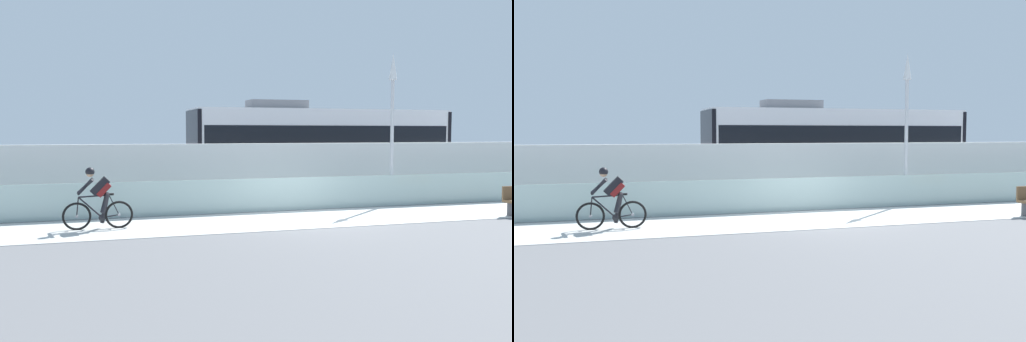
% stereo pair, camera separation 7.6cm
% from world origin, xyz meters
% --- Properties ---
extents(ground_plane, '(200.00, 200.00, 0.00)m').
position_xyz_m(ground_plane, '(0.00, 0.00, 0.00)').
color(ground_plane, slate).
extents(bike_path_deck, '(32.00, 3.20, 0.01)m').
position_xyz_m(bike_path_deck, '(0.00, 0.00, 0.01)').
color(bike_path_deck, beige).
rests_on(bike_path_deck, ground).
extents(glass_parapet, '(32.00, 0.05, 1.05)m').
position_xyz_m(glass_parapet, '(0.00, 1.85, 0.52)').
color(glass_parapet, '#ADC6C1').
rests_on(glass_parapet, ground).
extents(concrete_barrier_wall, '(32.00, 0.36, 2.11)m').
position_xyz_m(concrete_barrier_wall, '(0.00, 3.65, 1.06)').
color(concrete_barrier_wall, silver).
rests_on(concrete_barrier_wall, ground).
extents(tram_rail_near, '(32.00, 0.08, 0.01)m').
position_xyz_m(tram_rail_near, '(0.00, 6.13, 0.00)').
color(tram_rail_near, '#595654').
rests_on(tram_rail_near, ground).
extents(tram_rail_far, '(32.00, 0.08, 0.01)m').
position_xyz_m(tram_rail_far, '(0.00, 7.57, 0.00)').
color(tram_rail_far, '#595654').
rests_on(tram_rail_far, ground).
extents(tram, '(11.06, 2.54, 3.81)m').
position_xyz_m(tram, '(3.39, 6.85, 1.89)').
color(tram, silver).
rests_on(tram, ground).
extents(cyclist_on_bike, '(1.77, 0.58, 1.61)m').
position_xyz_m(cyclist_on_bike, '(-5.82, 0.00, 0.78)').
color(cyclist_on_bike, black).
rests_on(cyclist_on_bike, ground).
extents(lamp_post_antenna, '(0.28, 0.28, 5.20)m').
position_xyz_m(lamp_post_antenna, '(4.00, 2.15, 3.29)').
color(lamp_post_antenna, gray).
rests_on(lamp_post_antenna, ground).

